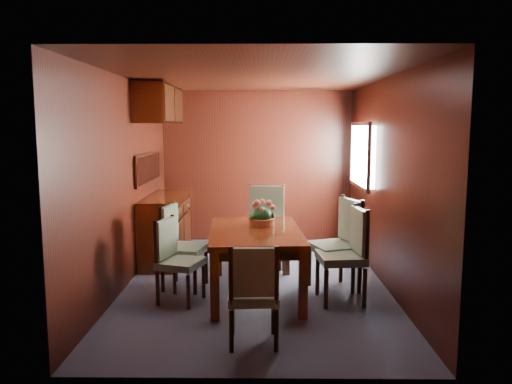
{
  "coord_description": "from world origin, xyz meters",
  "views": [
    {
      "loc": [
        0.06,
        -5.72,
        1.85
      ],
      "look_at": [
        0.0,
        0.28,
        1.05
      ],
      "focal_mm": 35.0,
      "sensor_mm": 36.0,
      "label": 1
    }
  ],
  "objects_px": {
    "chair_head": "(253,290)",
    "dining_table": "(255,239)",
    "chair_right_near": "(348,249)",
    "flower_centerpiece": "(262,213)",
    "chair_left_near": "(175,255)",
    "sideboard": "(166,228)"
  },
  "relations": [
    {
      "from": "chair_right_near",
      "to": "flower_centerpiece",
      "type": "distance_m",
      "value": 1.04
    },
    {
      "from": "chair_right_near",
      "to": "chair_head",
      "type": "height_order",
      "value": "chair_right_near"
    },
    {
      "from": "chair_left_near",
      "to": "chair_head",
      "type": "distance_m",
      "value": 1.38
    },
    {
      "from": "sideboard",
      "to": "flower_centerpiece",
      "type": "xyz_separation_m",
      "value": [
        1.32,
        -1.2,
        0.43
      ]
    },
    {
      "from": "sideboard",
      "to": "flower_centerpiece",
      "type": "bearing_deg",
      "value": -42.24
    },
    {
      "from": "chair_head",
      "to": "chair_right_near",
      "type": "bearing_deg",
      "value": 46.25
    },
    {
      "from": "dining_table",
      "to": "chair_left_near",
      "type": "bearing_deg",
      "value": -169.11
    },
    {
      "from": "dining_table",
      "to": "chair_right_near",
      "type": "distance_m",
      "value": 1.0
    },
    {
      "from": "chair_head",
      "to": "dining_table",
      "type": "bearing_deg",
      "value": 87.69
    },
    {
      "from": "sideboard",
      "to": "chair_left_near",
      "type": "distance_m",
      "value": 1.66
    },
    {
      "from": "dining_table",
      "to": "flower_centerpiece",
      "type": "relative_size",
      "value": 5.23
    },
    {
      "from": "sideboard",
      "to": "chair_right_near",
      "type": "distance_m",
      "value": 2.74
    },
    {
      "from": "sideboard",
      "to": "dining_table",
      "type": "xyz_separation_m",
      "value": [
        1.25,
        -1.39,
        0.18
      ]
    },
    {
      "from": "chair_left_near",
      "to": "chair_head",
      "type": "xyz_separation_m",
      "value": [
        0.85,
        -1.09,
        -0.0
      ]
    },
    {
      "from": "chair_head",
      "to": "flower_centerpiece",
      "type": "xyz_separation_m",
      "value": [
        0.07,
        1.51,
        0.38
      ]
    },
    {
      "from": "chair_left_near",
      "to": "flower_centerpiece",
      "type": "bearing_deg",
      "value": 132.26
    },
    {
      "from": "flower_centerpiece",
      "to": "dining_table",
      "type": "bearing_deg",
      "value": -111.21
    },
    {
      "from": "dining_table",
      "to": "chair_head",
      "type": "xyz_separation_m",
      "value": [
        0.0,
        -1.31,
        -0.13
      ]
    },
    {
      "from": "sideboard",
      "to": "chair_head",
      "type": "bearing_deg",
      "value": -65.23
    },
    {
      "from": "sideboard",
      "to": "dining_table",
      "type": "bearing_deg",
      "value": -48.18
    },
    {
      "from": "dining_table",
      "to": "chair_left_near",
      "type": "relative_size",
      "value": 1.8
    },
    {
      "from": "chair_left_near",
      "to": "dining_table",
      "type": "bearing_deg",
      "value": 122.65
    }
  ]
}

